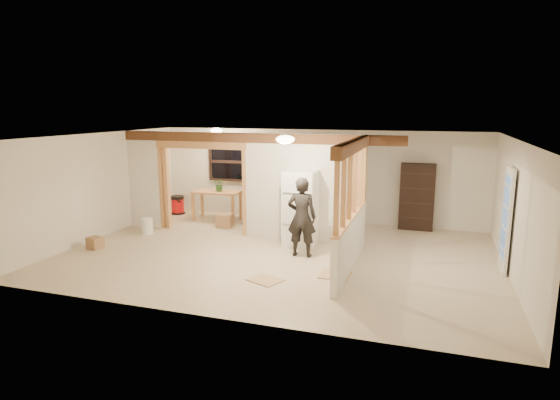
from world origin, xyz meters
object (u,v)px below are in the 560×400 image
(woman, at_px, (302,217))
(shop_vac, at_px, (178,205))
(refrigerator, at_px, (301,208))
(bookshelf, at_px, (417,197))
(work_table, at_px, (217,206))

(woman, xyz_separation_m, shop_vac, (-4.54, 2.74, -0.57))
(refrigerator, relative_size, woman, 1.01)
(woman, relative_size, bookshelf, 0.99)
(refrigerator, relative_size, work_table, 1.31)
(refrigerator, bearing_deg, shop_vac, 155.54)
(work_table, xyz_separation_m, shop_vac, (-1.45, 0.35, -0.14))
(work_table, relative_size, bookshelf, 0.76)
(refrigerator, height_order, bookshelf, bookshelf)
(refrigerator, height_order, work_table, refrigerator)
(woman, height_order, work_table, woman)
(refrigerator, xyz_separation_m, work_table, (-2.85, 1.60, -0.44))
(woman, distance_m, shop_vac, 5.33)
(woman, xyz_separation_m, bookshelf, (2.20, 3.02, 0.01))
(refrigerator, relative_size, shop_vac, 3.13)
(shop_vac, distance_m, bookshelf, 6.78)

